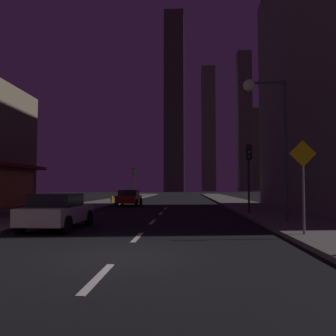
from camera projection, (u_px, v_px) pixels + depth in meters
The scene contains 15 objects.
ground_plane at pixel (173, 202), 40.35m from camera, with size 78.00×136.00×0.10m, color black.
sidewalk_right at pixel (232, 201), 39.97m from camera, with size 4.00×76.00×0.15m, color #605E59.
sidewalk_left at pixel (114, 201), 40.74m from camera, with size 4.00×76.00×0.15m, color #605E59.
lane_marking_center at pixel (153, 222), 16.83m from camera, with size 0.16×23.00×0.01m.
skyscraper_distant_tall at pixel (174, 102), 121.45m from camera, with size 6.92×8.75×63.89m, color #494536.
skyscraper_distant_mid at pixel (208, 129), 143.46m from camera, with size 5.51×8.40×51.94m, color #605B48.
skyscraper_distant_short at pixel (244, 121), 133.99m from camera, with size 5.37×5.42×55.10m, color #524E3D.
skyscraper_distant_slender at pixel (257, 150), 161.27m from camera, with size 8.20×6.91×38.74m, color #474335.
car_parked_near at pixel (58, 211), 13.95m from camera, with size 1.98×4.24×1.45m.
car_parked_far at pixel (129, 198), 31.26m from camera, with size 1.98×4.24×1.45m.
fire_hydrant_far_left at pixel (112, 199), 34.58m from camera, with size 0.42×0.30×0.65m.
traffic_light_near_right at pixel (249, 163), 20.89m from camera, with size 0.32×0.48×4.20m.
traffic_light_far_left at pixel (134, 176), 46.37m from camera, with size 0.32×0.48×4.20m.
street_lamp_right at pixel (267, 114), 15.70m from camera, with size 1.96×0.56×6.58m.
pedestrian_crossing_sign at pixel (303, 178), 11.44m from camera, with size 0.91×0.08×3.15m.
Camera 1 is at (1.69, -8.48, 1.73)m, focal length 36.45 mm.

